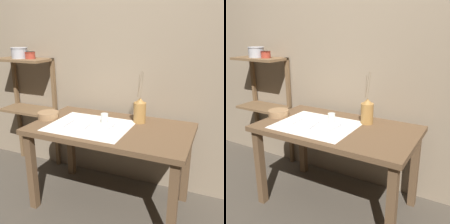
{
  "view_description": "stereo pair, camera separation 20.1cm",
  "coord_description": "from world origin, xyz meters",
  "views": [
    {
      "loc": [
        0.78,
        -1.76,
        1.43
      ],
      "look_at": [
        0.01,
        0.0,
        0.83
      ],
      "focal_mm": 42.0,
      "sensor_mm": 36.0,
      "label": 1
    },
    {
      "loc": [
        0.96,
        -1.67,
        1.43
      ],
      "look_at": [
        0.01,
        0.0,
        0.83
      ],
      "focal_mm": 42.0,
      "sensor_mm": 36.0,
      "label": 2
    }
  ],
  "objects": [
    {
      "name": "wooden_shelf_unit",
      "position": [
        -1.06,
        0.31,
        0.8
      ],
      "size": [
        0.54,
        0.28,
        1.16
      ],
      "color": "brown",
      "rests_on": "ground_plane"
    },
    {
      "name": "pitcher_with_flowers",
      "position": [
        0.18,
        0.18,
        0.8
      ],
      "size": [
        0.1,
        0.1,
        0.42
      ],
      "color": "olive",
      "rests_on": "wooden_table"
    },
    {
      "name": "glass_tumbler_near",
      "position": [
        -0.07,
        0.04,
        0.75
      ],
      "size": [
        0.06,
        0.06,
        0.08
      ],
      "color": "silver",
      "rests_on": "wooden_table"
    },
    {
      "name": "ground_plane",
      "position": [
        0.0,
        0.0,
        0.0
      ],
      "size": [
        12.0,
        12.0,
        0.0
      ],
      "primitive_type": "plane",
      "color": "#473F35"
    },
    {
      "name": "wooden_table",
      "position": [
        0.0,
        0.0,
        0.61
      ],
      "size": [
        1.25,
        0.71,
        0.71
      ],
      "color": "brown",
      "rests_on": "ground_plane"
    },
    {
      "name": "spoon_outer",
      "position": [
        0.02,
        -0.01,
        0.71
      ],
      "size": [
        0.04,
        0.2,
        0.02
      ],
      "color": "#A8A8AD",
      "rests_on": "wooden_table"
    },
    {
      "name": "wooden_bowl",
      "position": [
        -0.57,
        -0.02,
        0.73
      ],
      "size": [
        0.18,
        0.18,
        0.05
      ],
      "color": "#8E6B47",
      "rests_on": "wooden_table"
    },
    {
      "name": "metal_pot_large",
      "position": [
        -1.09,
        0.27,
        1.22
      ],
      "size": [
        0.16,
        0.16,
        0.1
      ],
      "color": "#A8A8AD",
      "rests_on": "wooden_shelf_unit"
    },
    {
      "name": "stone_wall_back",
      "position": [
        0.0,
        0.47,
        1.2
      ],
      "size": [
        7.0,
        0.06,
        2.4
      ],
      "color": "gray",
      "rests_on": "ground_plane"
    },
    {
      "name": "metal_pot_small",
      "position": [
        -0.96,
        0.27,
        1.2
      ],
      "size": [
        0.1,
        0.1,
        0.07
      ],
      "color": "#9E3828",
      "rests_on": "wooden_shelf_unit"
    },
    {
      "name": "fork_outer",
      "position": [
        -0.16,
        -0.08,
        0.71
      ],
      "size": [
        0.04,
        0.18,
        0.0
      ],
      "color": "#A8A8AD",
      "rests_on": "wooden_table"
    },
    {
      "name": "fork_inner",
      "position": [
        -0.33,
        -0.08,
        0.71
      ],
      "size": [
        0.02,
        0.19,
        0.0
      ],
      "color": "#A8A8AD",
      "rests_on": "wooden_table"
    },
    {
      "name": "linen_cloth",
      "position": [
        -0.15,
        -0.05,
        0.71
      ],
      "size": [
        0.63,
        0.5,
        0.0
      ],
      "color": "white",
      "rests_on": "wooden_table"
    }
  ]
}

